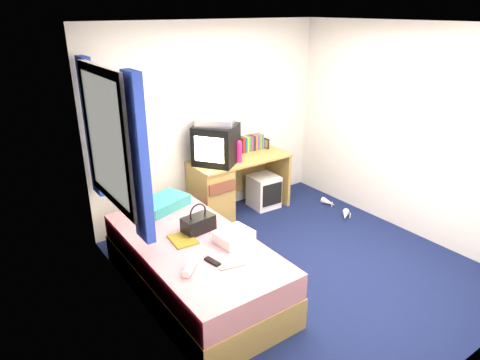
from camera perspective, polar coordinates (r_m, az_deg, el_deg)
ground at (r=4.63m, az=7.92°, el=-11.25°), size 3.40×3.40×0.00m
room_shell at (r=4.02m, az=9.00°, el=6.30°), size 3.40×3.40×3.40m
bed at (r=4.11m, az=-6.06°, el=-11.38°), size 1.01×2.00×0.54m
pillow at (r=4.61m, az=-10.20°, el=-3.07°), size 0.59×0.47×0.11m
desk at (r=5.42m, az=-2.47°, el=-0.99°), size 1.30×0.55×0.75m
storage_cube at (r=5.78m, az=3.17°, el=-1.49°), size 0.37×0.37×0.44m
crt_tv at (r=5.18m, az=-3.21°, el=4.78°), size 0.64×0.65×0.48m
vcr at (r=5.11m, az=-3.26°, el=7.80°), size 0.53×0.53×0.08m
book_row at (r=5.70m, az=1.48°, el=4.97°), size 0.34×0.13×0.20m
picture_frame at (r=5.80m, az=3.47°, el=4.92°), size 0.03×0.12×0.14m
pink_water_bottle at (r=5.25m, az=-0.14°, el=3.70°), size 0.10×0.10×0.24m
aerosol_can at (r=5.37m, az=-0.95°, el=3.80°), size 0.07×0.07×0.19m
handbag at (r=4.10m, az=-5.58°, el=-5.73°), size 0.32×0.20×0.29m
towel at (r=3.92m, az=-0.82°, el=-7.52°), size 0.34×0.29×0.10m
magazine at (r=3.99m, az=-7.64°, el=-7.87°), size 0.23×0.30×0.01m
water_bottle at (r=3.54m, az=-6.71°, el=-11.56°), size 0.19×0.19×0.07m
colour_swatch_fan at (r=3.60m, az=-1.08°, el=-11.37°), size 0.23×0.11×0.01m
remote_control at (r=3.65m, az=-3.71°, el=-10.79°), size 0.08×0.17×0.02m
window_assembly at (r=4.00m, az=-16.87°, el=5.01°), size 0.11×1.42×1.40m
white_heels at (r=5.83m, az=12.79°, el=-3.75°), size 0.27×0.61×0.09m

